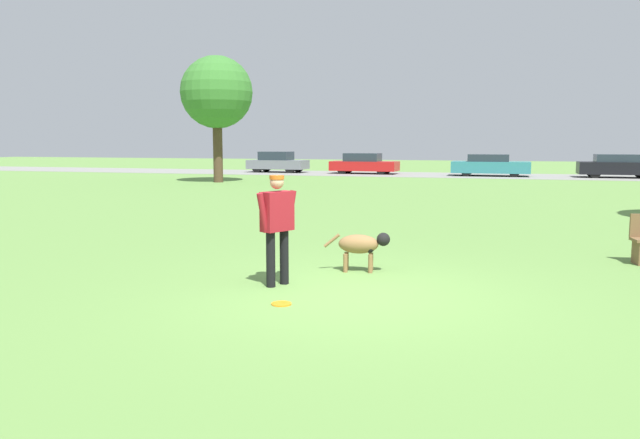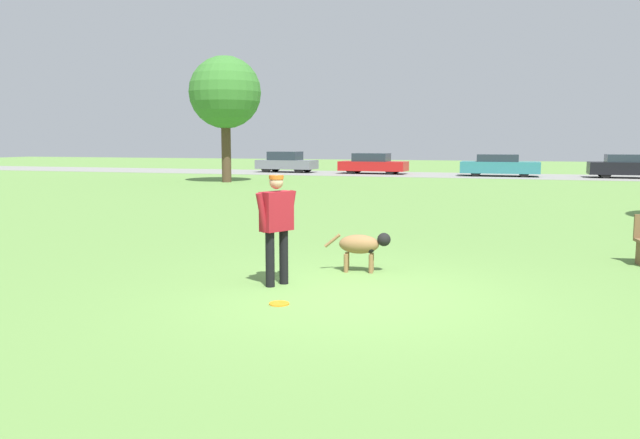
{
  "view_description": "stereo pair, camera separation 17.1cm",
  "coord_description": "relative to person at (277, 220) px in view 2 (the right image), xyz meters",
  "views": [
    {
      "loc": [
        1.89,
        -8.07,
        2.07
      ],
      "look_at": [
        -0.72,
        0.86,
        0.9
      ],
      "focal_mm": 35.0,
      "sensor_mm": 36.0,
      "label": 1
    },
    {
      "loc": [
        2.06,
        -8.02,
        2.07
      ],
      "look_at": [
        -0.72,
        0.86,
        0.9
      ],
      "focal_mm": 35.0,
      "sensor_mm": 36.0,
      "label": 2
    }
  ],
  "objects": [
    {
      "name": "dog",
      "position": [
        0.96,
        1.27,
        -0.52
      ],
      "size": [
        1.07,
        0.39,
        0.64
      ],
      "rotation": [
        0.0,
        0.0,
        0.14
      ],
      "color": "olive",
      "rests_on": "ground_plane"
    },
    {
      "name": "parked_car_grey",
      "position": [
        -11.28,
        30.7,
        -0.27
      ],
      "size": [
        3.95,
        1.91,
        1.38
      ],
      "rotation": [
        0.0,
        0.0,
        -0.04
      ],
      "color": "slate",
      "rests_on": "ground_plane"
    },
    {
      "name": "far_road_strip",
      "position": [
        1.17,
        30.36,
        -0.94
      ],
      "size": [
        120.0,
        6.0,
        0.01
      ],
      "color": "gray",
      "rests_on": "ground_plane"
    },
    {
      "name": "tree_far_left",
      "position": [
        -10.72,
        20.51,
        3.49
      ],
      "size": [
        3.59,
        3.59,
        6.28
      ],
      "color": "#4C3826",
      "rests_on": "ground_plane"
    },
    {
      "name": "parked_car_teal",
      "position": [
        2.37,
        30.01,
        -0.31
      ],
      "size": [
        4.5,
        1.88,
        1.29
      ],
      "rotation": [
        0.0,
        0.0,
        -0.01
      ],
      "color": "teal",
      "rests_on": "ground_plane"
    },
    {
      "name": "ground_plane",
      "position": [
        1.17,
        -0.23,
        -0.95
      ],
      "size": [
        120.0,
        120.0,
        0.0
      ],
      "primitive_type": "plane",
      "color": "#608C42"
    },
    {
      "name": "person",
      "position": [
        0.0,
        0.0,
        0.0
      ],
      "size": [
        0.42,
        0.7,
        1.59
      ],
      "rotation": [
        0.0,
        0.0,
        1.1
      ],
      "color": "black",
      "rests_on": "ground_plane"
    },
    {
      "name": "frisbee",
      "position": [
        0.41,
        -0.99,
        -0.94
      ],
      "size": [
        0.26,
        0.26,
        0.02
      ],
      "color": "orange",
      "rests_on": "ground_plane"
    },
    {
      "name": "parked_car_black",
      "position": [
        9.3,
        30.24,
        -0.29
      ],
      "size": [
        4.25,
        1.72,
        1.33
      ],
      "rotation": [
        0.0,
        0.0,
        0.01
      ],
      "color": "black",
      "rests_on": "ground_plane"
    },
    {
      "name": "parked_car_red",
      "position": [
        -5.38,
        30.53,
        -0.31
      ],
      "size": [
        4.31,
        1.91,
        1.31
      ],
      "rotation": [
        0.0,
        0.0,
        -0.05
      ],
      "color": "red",
      "rests_on": "ground_plane"
    }
  ]
}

